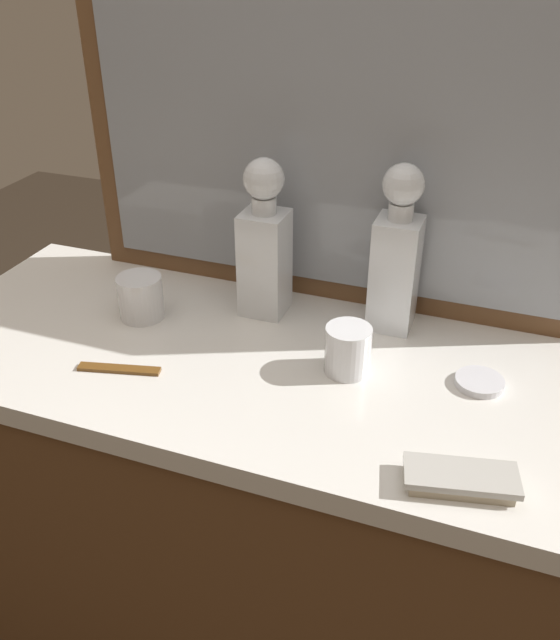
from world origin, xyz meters
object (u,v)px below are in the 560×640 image
(crystal_tumbler_front, at_px, (348,352))
(silver_brush_center, at_px, (461,479))
(crystal_decanter_rear, at_px, (396,264))
(crystal_tumbler_left, at_px, (141,299))
(porcelain_dish, at_px, (479,382))
(tortoiseshell_comb, at_px, (119,369))
(crystal_decanter_right, at_px, (265,253))

(crystal_tumbler_front, bearing_deg, silver_brush_center, -44.21)
(crystal_tumbler_front, bearing_deg, crystal_decanter_rear, 78.08)
(crystal_tumbler_front, xyz_separation_m, crystal_tumbler_left, (-0.41, 0.04, 0.00))
(crystal_tumbler_front, xyz_separation_m, silver_brush_center, (0.21, -0.20, -0.02))
(silver_brush_center, relative_size, porcelain_dish, 2.02)
(porcelain_dish, distance_m, tortoiseshell_comb, 0.59)
(crystal_tumbler_front, bearing_deg, porcelain_dish, 9.18)
(crystal_decanter_rear, xyz_separation_m, porcelain_dish, (0.18, -0.14, -0.12))
(porcelain_dish, xyz_separation_m, tortoiseshell_comb, (-0.57, -0.16, -0.00))
(crystal_tumbler_front, height_order, tortoiseshell_comb, crystal_tumbler_front)
(crystal_decanter_rear, height_order, crystal_tumbler_front, crystal_decanter_rear)
(crystal_tumbler_front, height_order, crystal_tumbler_left, same)
(crystal_tumbler_front, distance_m, porcelain_dish, 0.22)
(silver_brush_center, relative_size, tortoiseshell_comb, 1.14)
(crystal_decanter_rear, xyz_separation_m, crystal_decanter_right, (-0.24, -0.03, -0.00))
(crystal_decanter_rear, xyz_separation_m, silver_brush_center, (0.17, -0.38, -0.11))
(crystal_decanter_rear, relative_size, silver_brush_center, 1.92)
(silver_brush_center, bearing_deg, crystal_tumbler_front, 135.79)
(crystal_decanter_rear, bearing_deg, crystal_tumbler_left, -163.51)
(crystal_tumbler_left, xyz_separation_m, silver_brush_center, (0.62, -0.24, -0.02))
(crystal_tumbler_front, bearing_deg, crystal_tumbler_left, 174.59)
(crystal_tumbler_front, distance_m, crystal_tumbler_left, 0.41)
(crystal_tumbler_left, bearing_deg, crystal_decanter_right, 26.15)
(crystal_decanter_rear, relative_size, crystal_tumbler_front, 3.72)
(crystal_decanter_rear, relative_size, porcelain_dish, 3.88)
(silver_brush_center, bearing_deg, crystal_decanter_rear, 114.99)
(silver_brush_center, bearing_deg, crystal_decanter_right, 139.89)
(silver_brush_center, height_order, tortoiseshell_comb, silver_brush_center)
(porcelain_dish, bearing_deg, crystal_tumbler_front, -170.82)
(crystal_decanter_rear, distance_m, porcelain_dish, 0.25)
(crystal_tumbler_left, distance_m, porcelain_dish, 0.62)
(crystal_decanter_right, xyz_separation_m, porcelain_dish, (0.41, -0.11, -0.11))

